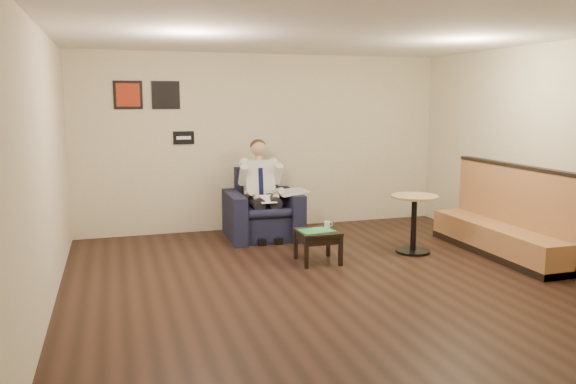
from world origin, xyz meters
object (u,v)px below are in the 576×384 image
object	(u,v)px
seated_man	(265,193)
coffee_mug	(327,225)
green_folder	(316,231)
smartphone	(318,228)
banquette	(500,211)
cafe_table	(414,224)
side_table	(318,246)
armchair	(263,204)

from	to	relation	value
seated_man	coffee_mug	distance (m)	1.38
seated_man	green_folder	size ratio (longest dim) A/B	3.38
smartphone	banquette	world-z (taller)	banquette
seated_man	cafe_table	xyz separation A→B (m)	(1.76, -1.31, -0.31)
seated_man	side_table	distance (m)	1.50
armchair	coffee_mug	bearing A→B (deg)	-68.62
smartphone	cafe_table	world-z (taller)	cafe_table
seated_man	green_folder	world-z (taller)	seated_man
green_folder	smartphone	distance (m)	0.18
armchair	side_table	bearing A→B (deg)	-75.96
armchair	seated_man	size ratio (longest dim) A/B	0.75
smartphone	cafe_table	size ratio (longest dim) A/B	0.16
coffee_mug	smartphone	xyz separation A→B (m)	(-0.12, 0.04, -0.04)
side_table	seated_man	bearing A→B (deg)	104.02
banquette	cafe_table	xyz separation A→B (m)	(-1.05, 0.43, -0.20)
coffee_mug	cafe_table	xyz separation A→B (m)	(1.25, -0.05, -0.06)
side_table	coffee_mug	world-z (taller)	coffee_mug
cafe_table	green_folder	bearing A→B (deg)	-176.86
cafe_table	armchair	bearing A→B (deg)	140.68
green_folder	banquette	world-z (taller)	banquette
green_folder	smartphone	size ratio (longest dim) A/B	3.21
coffee_mug	armchair	bearing A→B (deg)	110.02
smartphone	green_folder	bearing A→B (deg)	-103.96
armchair	coffee_mug	distance (m)	1.49
side_table	green_folder	world-z (taller)	green_folder
smartphone	cafe_table	bearing A→B (deg)	7.55
smartphone	banquette	bearing A→B (deg)	-0.85
seated_man	side_table	bearing A→B (deg)	-74.63
smartphone	side_table	bearing A→B (deg)	-97.35
coffee_mug	smartphone	size ratio (longest dim) A/B	0.68
side_table	banquette	distance (m)	2.53
side_table	coffee_mug	size ratio (longest dim) A/B	5.79
cafe_table	banquette	bearing A→B (deg)	-22.18
smartphone	armchair	bearing A→B (deg)	117.14
coffee_mug	smartphone	world-z (taller)	coffee_mug
side_table	cafe_table	size ratio (longest dim) A/B	0.64
seated_man	green_folder	bearing A→B (deg)	-75.91
armchair	cafe_table	size ratio (longest dim) A/B	1.34
side_table	coffee_mug	xyz separation A→B (m)	(0.17, 0.11, 0.25)
seated_man	smartphone	xyz separation A→B (m)	(0.39, -1.22, -0.29)
seated_man	banquette	size ratio (longest dim) A/B	0.60
smartphone	coffee_mug	bearing A→B (deg)	-7.10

